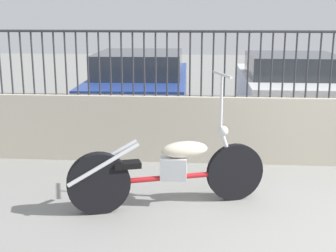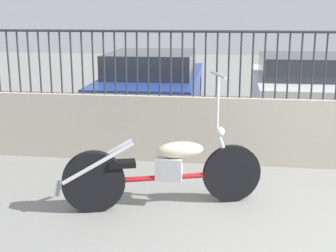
% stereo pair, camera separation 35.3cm
% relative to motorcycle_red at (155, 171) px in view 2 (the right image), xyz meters
% --- Properties ---
extents(low_wall, '(9.33, 0.18, 0.93)m').
position_rel_motorcycle_red_xyz_m(low_wall, '(2.05, 1.63, 0.06)').
color(low_wall, beige).
rests_on(low_wall, ground_plane).
extents(fence_railing, '(9.33, 0.04, 0.89)m').
position_rel_motorcycle_red_xyz_m(fence_railing, '(2.05, 1.63, 1.09)').
color(fence_railing, '#2D2D33').
rests_on(fence_railing, low_wall).
extents(motorcycle_red, '(2.08, 0.84, 1.43)m').
position_rel_motorcycle_red_xyz_m(motorcycle_red, '(0.00, 0.00, 0.00)').
color(motorcycle_red, black).
rests_on(motorcycle_red, ground_plane).
extents(car_blue, '(1.94, 4.49, 1.30)m').
position_rel_motorcycle_red_xyz_m(car_blue, '(-0.82, 4.67, 0.26)').
color(car_blue, black).
rests_on(car_blue, ground_plane).
extents(car_white, '(1.82, 3.94, 1.29)m').
position_rel_motorcycle_red_xyz_m(car_white, '(2.11, 4.39, 0.26)').
color(car_white, black).
rests_on(car_white, ground_plane).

